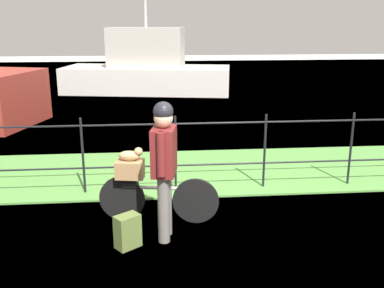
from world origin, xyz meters
TOP-DOWN VIEW (x-y plane):
  - ground_plane at (0.00, 0.00)m, footprint 60.00×60.00m
  - grass_strip at (0.00, 2.86)m, footprint 27.00×2.40m
  - harbor_water at (0.00, 10.26)m, footprint 30.00×30.00m
  - iron_fence at (-0.00, 1.98)m, footprint 18.04×0.04m
  - bicycle_main at (-0.99, 0.94)m, footprint 1.56×0.33m
  - wooden_crate at (-1.33, 1.00)m, footprint 0.38×0.33m
  - terrier_dog at (-1.31, 0.99)m, footprint 0.32×0.19m
  - cyclist_person at (-0.90, 0.46)m, footprint 0.33×0.53m
  - backpack_on_paving at (-1.35, 0.27)m, footprint 0.33×0.31m
  - moored_boat_near at (-1.19, 11.96)m, footprint 6.31×3.19m

SIDE VIEW (x-z plane):
  - ground_plane at x=0.00m, z-range 0.00..0.00m
  - harbor_water at x=0.00m, z-range 0.00..0.00m
  - grass_strip at x=0.00m, z-range 0.00..0.03m
  - backpack_on_paving at x=-1.35m, z-range 0.00..0.40m
  - bicycle_main at x=-0.99m, z-range 0.02..0.62m
  - iron_fence at x=0.00m, z-range 0.08..1.28m
  - wooden_crate at x=-1.33m, z-range 0.60..0.83m
  - moored_boat_near at x=-1.19m, z-range -1.13..2.80m
  - terrier_dog at x=-1.31m, z-range 0.82..0.99m
  - cyclist_person at x=-0.90m, z-range 0.16..1.84m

